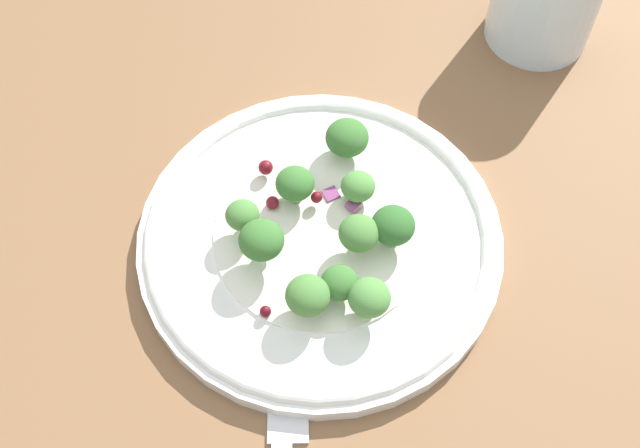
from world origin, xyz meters
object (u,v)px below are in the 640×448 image
object	(u,v)px
broccoli_floret_1	(359,234)
broccoli_floret_2	(369,298)
plate	(320,239)
broccoli_floret_0	(393,226)

from	to	relation	value
broccoli_floret_1	broccoli_floret_2	size ratio (longest dim) A/B	0.99
plate	broccoli_floret_1	bearing A→B (deg)	-112.97
broccoli_floret_0	plate	bearing A→B (deg)	85.50
plate	broccoli_floret_2	world-z (taller)	broccoli_floret_2
plate	broccoli_floret_0	distance (cm)	5.13
broccoli_floret_2	broccoli_floret_0	bearing A→B (deg)	-17.22
broccoli_floret_1	broccoli_floret_0	bearing A→B (deg)	-72.78
plate	broccoli_floret_0	bearing A→B (deg)	-94.50
broccoli_floret_0	broccoli_floret_2	bearing A→B (deg)	162.78
plate	broccoli_floret_1	xyz separation A→B (cm)	(-1.02, -2.41, 2.44)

